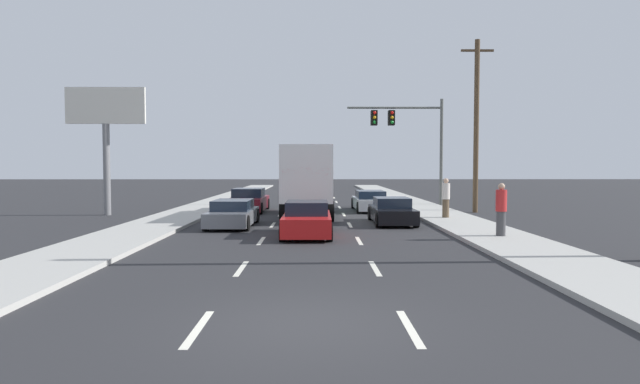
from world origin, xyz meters
The scene contains 15 objects.
ground_plane centered at (0.00, 25.00, 0.00)m, with size 140.00×140.00×0.00m, color #2B2B2D.
sidewalk_right centered at (6.65, 20.00, 0.07)m, with size 2.81×80.00×0.14m, color #B2AFA8.
sidewalk_left centered at (-6.65, 20.00, 0.07)m, with size 2.81×80.00×0.14m, color #B2AFA8.
lane_markings centered at (0.00, 19.76, 0.00)m, with size 3.54×52.00×0.01m.
car_maroon centered at (-3.62, 21.67, 0.60)m, with size 2.05×4.58×1.33m.
car_gray centered at (-3.36, 14.17, 0.54)m, with size 1.91×4.36×1.15m.
box_truck centered at (-0.22, 18.26, 2.03)m, with size 2.56×8.12×3.54m.
car_red centered at (-0.13, 11.07, 0.59)m, with size 1.85×4.10×1.29m.
car_silver centered at (3.36, 22.17, 0.55)m, with size 1.91×4.72×1.18m.
car_black centered at (3.63, 15.27, 0.54)m, with size 1.82×4.30×1.18m.
traffic_signal_mast centered at (5.82, 25.70, 5.06)m, with size 6.17×0.69×6.90m.
utility_pole_mid centered at (9.13, 21.03, 4.92)m, with size 1.80×0.28×9.56m.
roadside_billboard centered at (-10.82, 19.57, 4.82)m, with size 4.16×0.36×6.72m.
pedestrian_near_corner centered at (6.43, 16.74, 1.08)m, with size 0.38×0.38×1.87m.
pedestrian_mid_block centered at (6.74, 10.01, 1.07)m, with size 0.38×0.38×1.86m.
Camera 1 is at (0.18, -8.71, 2.61)m, focal length 30.02 mm.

